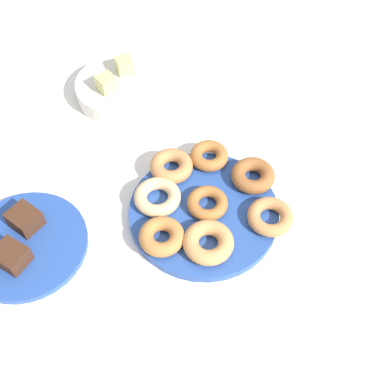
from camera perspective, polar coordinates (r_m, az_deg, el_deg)
name	(u,v)px	position (r m, az deg, el deg)	size (l,w,h in m)	color
ground_plane	(204,215)	(0.95, 1.35, -2.67)	(2.40, 2.40, 0.00)	white
donut_plate	(204,212)	(0.94, 1.36, -2.38)	(0.29, 0.29, 0.02)	#284C9E
donut_0	(157,197)	(0.94, -4.02, -0.57)	(0.09, 0.09, 0.02)	#EABC84
donut_1	(209,156)	(1.00, 2.00, 4.21)	(0.08, 0.08, 0.02)	#AD6B33
donut_2	(171,166)	(0.98, -2.39, 3.01)	(0.09, 0.09, 0.03)	#C6844C
donut_3	(162,236)	(0.89, -3.53, -5.15)	(0.08, 0.08, 0.03)	#BC7A3D
donut_4	(208,242)	(0.88, 1.90, -5.84)	(0.09, 0.09, 0.03)	tan
donut_5	(208,204)	(0.93, 1.90, -1.36)	(0.08, 0.08, 0.02)	#AD6B33
donut_6	(270,217)	(0.92, 9.03, -2.84)	(0.09, 0.09, 0.02)	#C6844C
donut_7	(253,176)	(0.97, 7.06, 1.90)	(0.09, 0.09, 0.03)	#995B2D
cake_plate	(25,245)	(0.96, -18.74, -5.77)	(0.23, 0.23, 0.01)	#284C9E
brownie_near	(11,256)	(0.92, -20.16, -6.97)	(0.05, 0.05, 0.04)	#472819
brownie_far	(25,219)	(0.96, -18.78, -2.96)	(0.05, 0.05, 0.04)	#472819
fruit_bowl	(120,88)	(1.17, -8.35, 11.77)	(0.20, 0.20, 0.04)	silver
melon_chunk_left	(106,83)	(1.13, -9.89, 12.27)	(0.04, 0.04, 0.04)	#DBD67A
melon_chunk_right	(124,65)	(1.17, -7.82, 14.34)	(0.04, 0.04, 0.04)	#DBD67A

